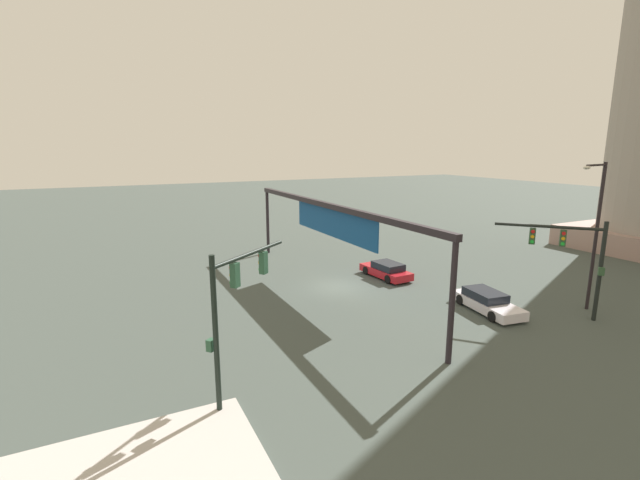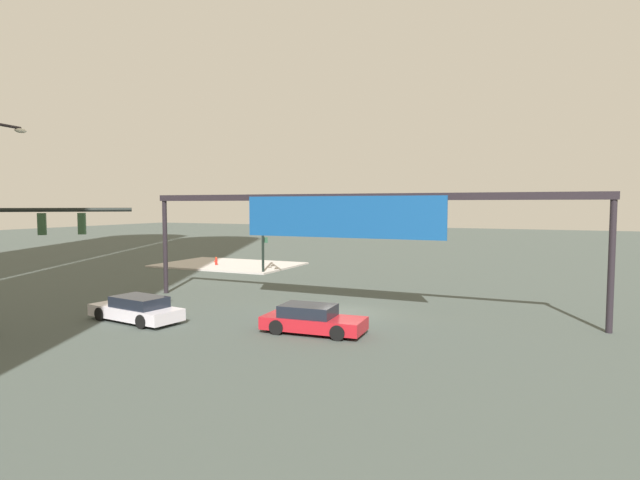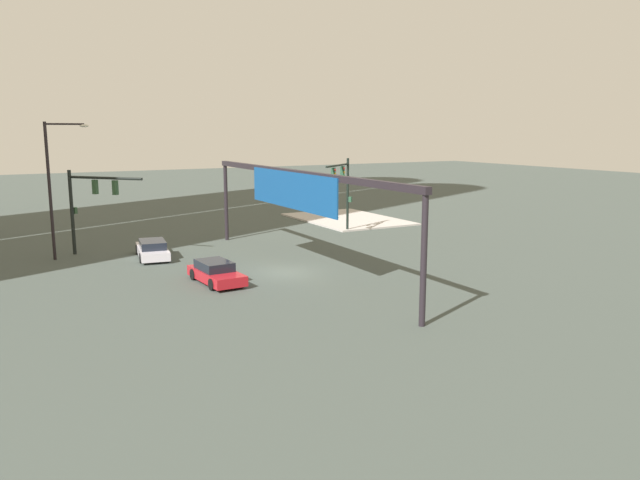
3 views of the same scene
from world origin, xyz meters
name	(u,v)px [view 2 (image 2 of 3)]	position (x,y,z in m)	size (l,w,h in m)	color
ground_plane	(342,312)	(0.00, 0.00, 0.00)	(196.02, 196.02, 0.00)	#414A45
sidewalk_corner	(229,265)	(16.81, -14.47, 0.07)	(12.05, 8.17, 0.15)	#B7B0AB
traffic_signal_near_corner	(27,241)	(10.84, 9.38, 3.94)	(4.63, 4.03, 5.75)	black
traffic_signal_opposite_side	(265,222)	(10.52, -10.23, 4.13)	(3.15, 4.11, 6.09)	black
overhead_sign_gantry	(345,213)	(0.10, -0.67, 5.09)	(24.60, 0.43, 6.08)	black
sedan_car_approaching	(137,309)	(8.04, 5.97, 0.58)	(5.02, 2.46, 1.21)	silver
sedan_car_waiting_far	(312,320)	(-0.45, 4.53, 0.57)	(4.51, 2.09, 1.21)	#B41A23
fire_hydrant_on_curb	(216,261)	(17.40, -13.37, 0.49)	(0.33, 0.22, 0.71)	red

